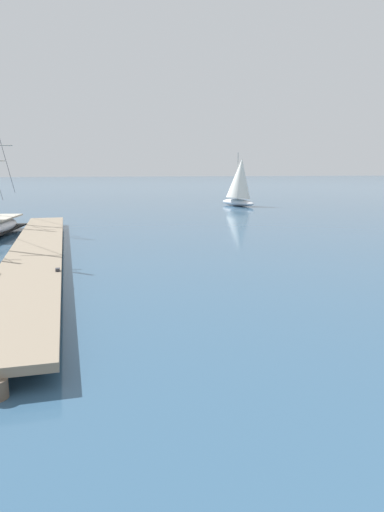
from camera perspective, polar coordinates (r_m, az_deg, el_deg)
name	(u,v)px	position (r m, az deg, el deg)	size (l,w,h in m)	color
floating_dock	(37,250)	(17.96, -18.43, 0.72)	(2.09, 22.13, 0.53)	gray
distant_sailboat	(240,182)	(41.93, 5.84, 8.96)	(3.04, 4.42, 4.67)	silver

